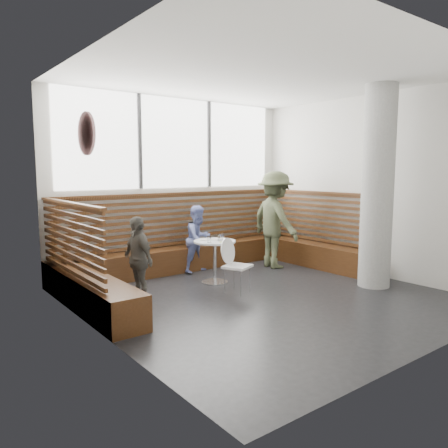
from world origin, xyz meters
TOP-DOWN VIEW (x-y plane):
  - room at (0.00, 0.00)m, footprint 5.00×5.00m
  - booth at (0.00, 1.77)m, footprint 5.00×2.50m
  - concrete_column at (1.85, -0.60)m, footprint 0.50×0.50m
  - wall_art at (-2.46, 0.40)m, footprint 0.03×0.50m
  - cafe_table at (-0.10, 1.13)m, footprint 0.70×0.70m
  - cafe_chair at (-0.17, 0.50)m, footprint 0.40×0.39m
  - adult_man at (1.53, 1.39)m, footprint 0.82×1.27m
  - child_back at (0.14, 1.96)m, footprint 0.71×0.62m
  - child_left at (-1.58, 0.96)m, footprint 0.33×0.73m
  - plate_near at (-0.20, 1.27)m, footprint 0.19×0.19m
  - plate_far at (-0.06, 1.23)m, footprint 0.18×0.18m
  - glass_left at (-0.28, 1.02)m, footprint 0.06×0.06m
  - glass_mid at (-0.04, 1.06)m, footprint 0.07×0.07m
  - glass_right at (0.06, 1.15)m, footprint 0.06×0.06m
  - menu_card at (-0.03, 0.92)m, footprint 0.23×0.20m

SIDE VIEW (x-z plane):
  - booth at x=0.00m, z-range -0.31..1.13m
  - cafe_chair at x=-0.17m, z-range 0.07..0.91m
  - cafe_table at x=-0.10m, z-range 0.16..0.87m
  - child_left at x=-1.58m, z-range 0.00..1.23m
  - child_back at x=0.14m, z-range 0.00..1.23m
  - menu_card at x=-0.03m, z-range 0.72..0.72m
  - plate_far at x=-0.06m, z-range 0.72..0.73m
  - plate_near at x=-0.20m, z-range 0.72..0.73m
  - glass_right at x=0.06m, z-range 0.72..0.82m
  - glass_left at x=-0.28m, z-range 0.72..0.82m
  - glass_mid at x=-0.04m, z-range 0.72..0.83m
  - adult_man at x=1.53m, z-range 0.00..1.86m
  - concrete_column at x=1.85m, z-range 0.00..3.20m
  - room at x=0.00m, z-range 0.00..3.20m
  - wall_art at x=-2.46m, z-range 2.05..2.55m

